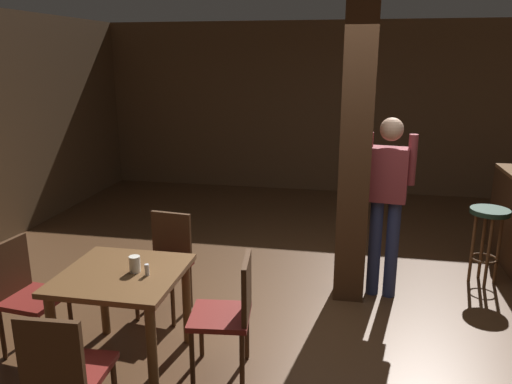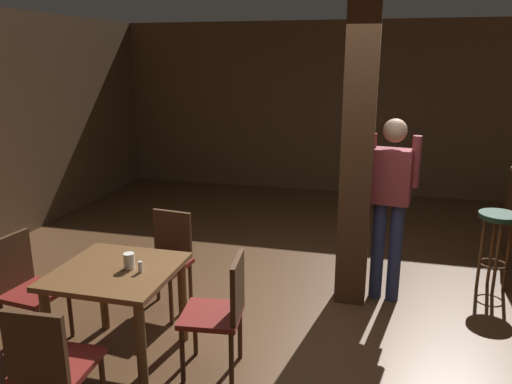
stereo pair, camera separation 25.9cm
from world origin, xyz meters
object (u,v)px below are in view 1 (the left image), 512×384
chair_north (166,258)px  chair_south (64,371)px  dining_table (123,290)px  bar_stool_near (488,227)px  napkin_cup (135,264)px  chair_west (25,291)px  salt_shaker (147,270)px  chair_east (231,310)px  standing_person (387,195)px

chair_north → chair_south: bearing=-89.5°
dining_table → bar_stool_near: bearing=33.6°
napkin_cup → chair_west: bearing=-179.9°
bar_stool_near → salt_shaker: bearing=-144.2°
chair_west → salt_shaker: chair_west is taller
dining_table → salt_shaker: size_ratio=10.32×
dining_table → chair_west: bearing=178.4°
chair_east → bar_stool_near: (2.17, 1.94, 0.09)m
dining_table → napkin_cup: size_ratio=7.22×
napkin_cup → chair_east: bearing=0.7°
bar_stool_near → chair_west: bearing=-152.8°
standing_person → salt_shaker: bearing=-138.5°
chair_west → salt_shaker: 1.07m
chair_west → chair_east: size_ratio=1.00×
chair_south → napkin_cup: chair_south is taller
dining_table → chair_north: (0.02, 0.83, -0.10)m
napkin_cup → bar_stool_near: (2.87, 1.95, -0.20)m
chair_west → bar_stool_near: chair_west is taller
chair_west → bar_stool_near: size_ratio=1.13×
bar_stool_near → chair_south: bearing=-136.2°
chair_east → napkin_cup: chair_east is taller
dining_table → chair_east: bearing=2.4°
dining_table → chair_east: size_ratio=0.96×
chair_west → chair_south: size_ratio=1.00×
chair_west → chair_south: 1.22m
salt_shaker → chair_south: bearing=-101.7°
chair_east → chair_north: size_ratio=1.00×
chair_south → napkin_cup: bearing=85.8°
dining_table → chair_south: 0.85m
napkin_cup → standing_person: standing_person is taller
chair_south → bar_stool_near: bearing=43.8°
chair_west → salt_shaker: bearing=-2.1°
chair_east → chair_west: bearing=-179.7°
chair_south → napkin_cup: 0.92m
salt_shaker → bar_stool_near: (2.76, 1.99, -0.18)m
chair_west → napkin_cup: 0.97m
napkin_cup → standing_person: (1.84, 1.49, 0.20)m
napkin_cup → bar_stool_near: size_ratio=0.15×
dining_table → chair_east: 0.81m
bar_stool_near → dining_table: bearing=-146.4°
chair_west → standing_person: 3.18m
chair_east → chair_south: same height
standing_person → bar_stool_near: 1.20m
chair_north → bar_stool_near: bearing=21.3°
chair_north → standing_person: (1.92, 0.69, 0.50)m
chair_north → napkin_cup: size_ratio=7.50×
chair_east → chair_north: 1.11m
napkin_cup → chair_south: bearing=-94.2°
napkin_cup → salt_shaker: (0.11, -0.04, -0.02)m
salt_shaker → napkin_cup: bearing=160.0°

